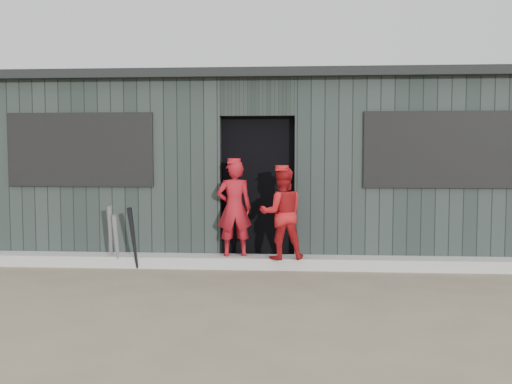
# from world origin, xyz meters

# --- Properties ---
(ground) EXTENTS (80.00, 80.00, 0.00)m
(ground) POSITION_xyz_m (0.00, 0.00, 0.00)
(ground) COLOR #6D604B
(ground) RESTS_ON ground
(curb) EXTENTS (8.00, 0.36, 0.15)m
(curb) POSITION_xyz_m (0.00, 1.82, 0.07)
(curb) COLOR #ABABA6
(curb) RESTS_ON ground
(bat_left) EXTENTS (0.07, 0.24, 0.72)m
(bat_left) POSITION_xyz_m (-1.80, 1.60, 0.36)
(bat_left) COLOR #9A9AA2
(bat_left) RESTS_ON ground
(bat_mid) EXTENTS (0.13, 0.27, 0.84)m
(bat_mid) POSITION_xyz_m (-1.89, 1.63, 0.42)
(bat_mid) COLOR gray
(bat_mid) RESTS_ON ground
(bat_right) EXTENTS (0.12, 0.28, 0.82)m
(bat_right) POSITION_xyz_m (-1.56, 1.55, 0.41)
(bat_right) COLOR black
(bat_right) RESTS_ON ground
(player_red_left) EXTENTS (0.51, 0.39, 1.26)m
(player_red_left) POSITION_xyz_m (-0.29, 1.84, 0.78)
(player_red_left) COLOR maroon
(player_red_left) RESTS_ON curb
(player_red_right) EXTENTS (0.64, 0.54, 1.18)m
(player_red_right) POSITION_xyz_m (0.34, 1.67, 0.74)
(player_red_right) COLOR #B2151A
(player_red_right) RESTS_ON curb
(player_grey_back) EXTENTS (0.68, 0.47, 1.33)m
(player_grey_back) POSITION_xyz_m (0.22, 2.39, 0.66)
(player_grey_back) COLOR #ABABAB
(player_grey_back) RESTS_ON ground
(dugout) EXTENTS (8.30, 3.30, 2.62)m
(dugout) POSITION_xyz_m (-0.00, 3.50, 1.29)
(dugout) COLOR black
(dugout) RESTS_ON ground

